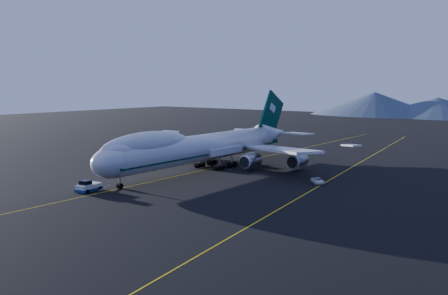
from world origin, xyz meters
The scene contains 6 objects.
ground centered at (0.00, 0.00, 0.00)m, with size 500.00×500.00×0.00m, color black.
taxiway_line_main centered at (0.00, 0.00, 0.01)m, with size 0.25×220.00×0.01m, color #DCBB0C.
taxiway_line_side centered at (30.00, 10.00, 0.01)m, with size 0.25×200.00×0.01m, color #DCBB0C.
boeing_747 centered at (0.00, 0.03, 5.81)m, with size 59.62×72.43×19.37m.
pushback_tug centered at (-3.00, -31.91, 0.71)m, with size 3.55×5.52×2.27m.
service_van centered at (30.00, 2.09, 0.61)m, with size 2.04×4.42×1.23m, color white.
Camera 1 is at (76.14, -93.66, 21.17)m, focal length 40.00 mm.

